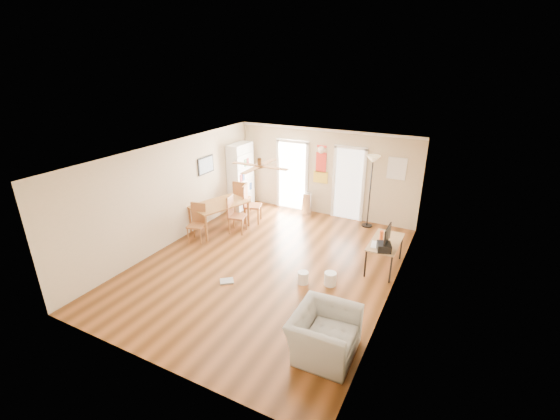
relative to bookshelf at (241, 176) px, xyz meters
The scene contains 30 objects.
floor 3.92m from the bookshelf, 48.18° to the right, with size 7.00×7.00×0.00m, color brown.
ceiling 4.10m from the bookshelf, 48.18° to the right, with size 5.50×7.00×0.00m, color silver, non-canonical shape.
wall_back 2.63m from the bookshelf, 15.05° to the left, with size 5.50×0.04×2.60m, color beige, non-canonical shape.
wall_front 6.81m from the bookshelf, 68.23° to the right, with size 5.50×0.04×2.60m, color beige, non-canonical shape.
wall_left 2.84m from the bookshelf, 94.57° to the right, with size 0.04×7.00×2.60m, color beige, non-canonical shape.
wall_right 5.99m from the bookshelf, 28.14° to the right, with size 0.04×7.00×2.60m, color beige, non-canonical shape.
crown_molding 4.08m from the bookshelf, 48.18° to the right, with size 5.50×7.00×0.08m, color white, non-canonical shape.
kitchen_doorway 1.62m from the bookshelf, 24.23° to the left, with size 0.90×0.10×2.10m, color white, non-canonical shape.
bathroom_doorway 3.34m from the bookshelf, 11.46° to the left, with size 0.80×0.10×2.10m, color white, non-canonical shape.
wall_decal 2.54m from the bookshelf, 15.35° to the left, with size 0.46×0.03×1.10m, color red.
ac_grille 4.67m from the bookshelf, ahead, with size 0.50×0.04×0.60m, color white.
framed_poster 1.59m from the bookshelf, 98.03° to the right, with size 0.04×0.66×0.48m, color black.
ceiling_fan 4.25m from the bookshelf, 51.03° to the right, with size 1.24×1.24×0.20m, color #593819, non-canonical shape.
bookshelf is the anchor object (origin of this frame).
dining_table 1.86m from the bookshelf, 77.60° to the right, with size 0.91×1.52×0.76m, color olive, non-canonical shape.
dining_chair_right_a 1.34m from the bookshelf, 42.26° to the right, with size 0.46×0.46×1.11m, color #9F5C33, non-canonical shape.
dining_chair_right_b 1.95m from the bookshelf, 60.66° to the right, with size 0.43×0.43×1.03m, color #AD6438, non-canonical shape.
dining_chair_near 2.66m from the bookshelf, 83.58° to the right, with size 0.41×0.41×0.99m, color #94562F, non-canonical shape.
dining_chair_far 0.68m from the bookshelf, 53.65° to the right, with size 0.42×0.42×1.02m, color #A86536, non-canonical shape.
trash_can 2.23m from the bookshelf, 11.23° to the left, with size 0.32×0.32×0.69m, color silver.
torchiere_lamp 4.00m from the bookshelf, ahead, with size 0.39×0.39×2.05m, color black, non-canonical shape.
computer_desk 5.26m from the bookshelf, 19.33° to the right, with size 0.62×1.24×0.66m, color tan, non-canonical shape.
imac 5.40m from the bookshelf, 22.27° to the right, with size 0.08×0.55×0.51m, color black, non-canonical shape.
keyboard 5.15m from the bookshelf, 23.00° to the right, with size 0.12×0.35×0.01m, color white.
printer 5.44m from the bookshelf, 23.66° to the right, with size 0.28×0.33×0.17m, color black.
orange_bottle 5.15m from the bookshelf, 20.30° to the right, with size 0.09×0.09×0.26m, color #F55515.
wastebasket_a 4.84m from the bookshelf, 41.62° to the right, with size 0.23×0.23×0.27m, color white.
wastebasket_b 5.13m from the bookshelf, 35.90° to the right, with size 0.25×0.25×0.29m, color silver.
floor_cloth 4.52m from the bookshelf, 61.59° to the right, with size 0.28×0.22×0.04m, color #989792.
armchair 6.77m from the bookshelf, 46.10° to the right, with size 1.11×0.97×0.72m, color #A4A49F.
Camera 1 is at (3.73, -6.65, 4.44)m, focal length 24.15 mm.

